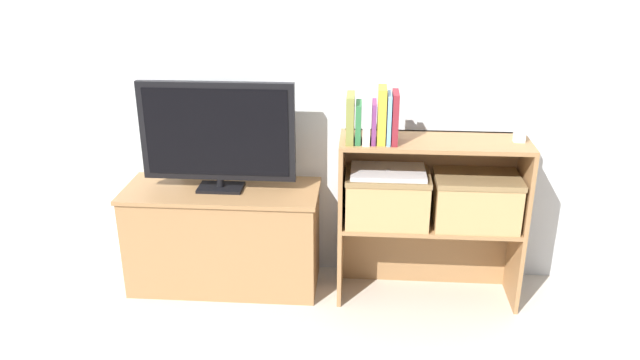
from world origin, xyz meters
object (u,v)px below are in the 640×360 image
object	(u,v)px
book_skyblue	(389,118)
book_mustard	(382,115)
book_maroon	(395,117)
storage_basket_right	(476,198)
book_ivory	(367,121)
laptop	(388,172)
book_forest	(358,122)
storage_basket_left	(387,196)
tv	(217,134)
tv_stand	(224,237)
book_plum	(374,122)
book_olive	(350,118)
baby_monitor	(520,131)

from	to	relation	value
book_skyblue	book_mustard	bearing A→B (deg)	180.00
book_maroon	storage_basket_right	xyz separation A→B (m)	(0.40, 0.03, -0.40)
book_ivory	laptop	distance (m)	0.28
book_forest	book_maroon	size ratio (longest dim) A/B	0.78
storage_basket_left	storage_basket_right	size ratio (longest dim) A/B	1.00
tv	book_ivory	bearing A→B (deg)	-6.72
tv_stand	book_plum	xyz separation A→B (m)	(0.74, -0.09, 0.65)
tv	book_olive	distance (m)	0.65
tv_stand	storage_basket_left	bearing A→B (deg)	-3.84
book_forest	book_skyblue	world-z (taller)	book_skyblue
book_forest	storage_basket_right	size ratio (longest dim) A/B	0.46
book_mustard	book_maroon	distance (m)	0.06
tv	baby_monitor	size ratio (longest dim) A/B	5.85
book_plum	book_maroon	distance (m)	0.10
storage_basket_left	laptop	distance (m)	0.12
laptop	tv	bearing A→B (deg)	176.27
book_skyblue	laptop	world-z (taller)	book_skyblue
baby_monitor	tv	bearing A→B (deg)	178.44
book_ivory	book_skyblue	size ratio (longest dim) A/B	0.86
book_skyblue	baby_monitor	xyz separation A→B (m)	(0.60, 0.05, -0.06)
baby_monitor	laptop	size ratio (longest dim) A/B	0.37
book_ivory	storage_basket_right	size ratio (longest dim) A/B	0.49
book_forest	book_ivory	bearing A→B (deg)	0.00
book_skyblue	book_maroon	xyz separation A→B (m)	(0.03, 0.00, 0.00)
book_ivory	book_plum	size ratio (longest dim) A/B	1.04
tv_stand	book_forest	distance (m)	0.94
book_forest	book_plum	distance (m)	0.07
book_maroon	storage_basket_left	world-z (taller)	book_maroon
tv_stand	book_olive	distance (m)	0.93
book_maroon	laptop	world-z (taller)	book_maroon
book_mustard	storage_basket_right	size ratio (longest dim) A/B	0.64
tv_stand	book_olive	bearing A→B (deg)	-7.63
book_skyblue	book_maroon	world-z (taller)	book_maroon
book_skyblue	storage_basket_left	size ratio (longest dim) A/B	0.57
book_forest	laptop	distance (m)	0.29
book_forest	book_maroon	world-z (taller)	book_maroon
baby_monitor	laptop	distance (m)	0.62
book_plum	book_skyblue	distance (m)	0.07
book_forest	tv	bearing A→B (deg)	172.91
laptop	storage_basket_right	bearing A→B (deg)	0.00
tv	book_forest	bearing A→B (deg)	-7.09
tv	storage_basket_right	bearing A→B (deg)	-2.47
book_plum	book_maroon	bearing A→B (deg)	0.00
book_mustard	book_maroon	bearing A→B (deg)	0.00
book_maroon	baby_monitor	bearing A→B (deg)	4.55
book_maroon	storage_basket_right	distance (m)	0.57
tv_stand	baby_monitor	distance (m)	1.54
tv	book_mustard	size ratio (longest dim) A/B	2.95
tv_stand	book_mustard	distance (m)	1.04
tv_stand	book_mustard	xyz separation A→B (m)	(0.78, -0.09, 0.69)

